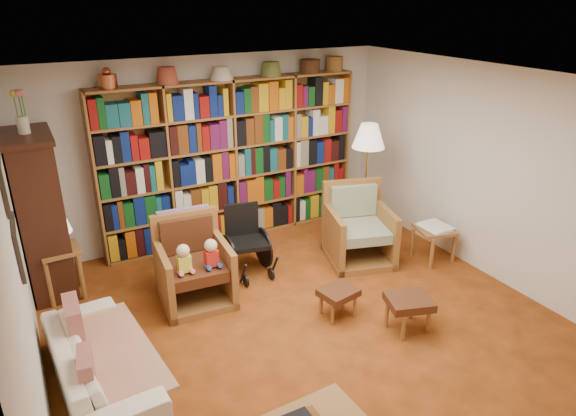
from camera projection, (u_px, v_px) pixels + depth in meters
floor at (304, 321)px, 5.44m from camera, size 5.00×5.00×0.00m
ceiling at (308, 82)px, 4.48m from camera, size 5.00×5.00×0.00m
wall_back at (214, 149)px, 6.99m from camera, size 5.00×0.00×5.00m
wall_front at (525, 365)px, 2.93m from camera, size 5.00×0.00×5.00m
wall_left at (19, 275)px, 3.87m from camera, size 0.00×5.00×5.00m
wall_right at (489, 174)px, 6.05m from camera, size 0.00×5.00×5.00m
bookshelf at (233, 156)px, 6.97m from camera, size 3.60×0.30×2.42m
curio_cabinet at (41, 213)px, 5.72m from camera, size 0.50×0.95×2.40m
framed_pictures at (11, 215)px, 3.98m from camera, size 0.03×0.52×0.97m
sofa at (100, 362)px, 4.45m from camera, size 1.78×0.80×0.51m
sofa_throw at (105, 356)px, 4.46m from camera, size 0.91×1.52×0.04m
cushion_left at (75, 326)px, 4.61m from camera, size 0.14×0.42×0.42m
cushion_right at (87, 373)px, 4.04m from camera, size 0.15×0.36×0.35m
side_table_lamp at (62, 261)px, 5.73m from camera, size 0.43×0.43×0.61m
table_lamp at (54, 223)px, 5.55m from camera, size 0.34×0.34×0.46m
armchair_leather at (192, 265)px, 5.76m from camera, size 0.82×0.87×0.97m
armchair_sage at (354, 231)px, 6.64m from camera, size 1.01×1.02×0.98m
wheelchair at (246, 242)px, 6.30m from camera, size 0.49×0.69×0.86m
floor_lamp at (369, 141)px, 6.76m from camera, size 0.44×0.44×1.65m
side_table_papers at (434, 233)px, 6.57m from camera, size 0.55×0.55×0.48m
footstool_a at (338, 294)px, 5.45m from camera, size 0.43×0.38×0.32m
footstool_b at (409, 304)px, 5.20m from camera, size 0.53×0.49×0.37m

